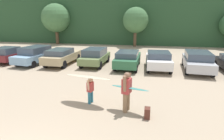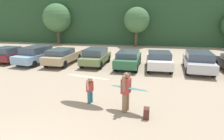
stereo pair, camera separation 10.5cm
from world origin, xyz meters
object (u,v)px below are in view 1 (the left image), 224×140
at_px(parked_car_maroon, 12,54).
at_px(surfboard_cream, 88,77).
at_px(person_child, 90,89).
at_px(backpack_dropped, 147,113).
at_px(parked_car_forest_green, 128,59).
at_px(parked_car_white, 158,60).
at_px(parked_car_olive_green, 95,56).
at_px(parked_car_tan, 62,56).
at_px(parked_car_sky_blue, 36,55).
at_px(person_adult, 127,90).
at_px(surfboard_teal, 130,88).
at_px(parked_car_silver, 197,61).

height_order(parked_car_maroon, surfboard_cream, parked_car_maroon).
bearing_deg(parked_car_maroon, person_child, -123.08).
bearing_deg(backpack_dropped, person_child, 160.84).
relative_size(parked_car_forest_green, parked_car_white, 1.08).
relative_size(parked_car_maroon, backpack_dropped, 9.38).
bearing_deg(parked_car_olive_green, surfboard_cream, -164.98).
distance_m(person_child, backpack_dropped, 2.97).
relative_size(parked_car_maroon, person_child, 3.31).
height_order(parked_car_tan, backpack_dropped, parked_car_tan).
relative_size(parked_car_sky_blue, person_child, 3.71).
height_order(parked_car_olive_green, surfboard_cream, parked_car_olive_green).
distance_m(parked_car_sky_blue, parked_car_forest_green, 8.41).
bearing_deg(person_adult, parked_car_forest_green, -69.60).
relative_size(parked_car_white, person_adult, 2.27).
distance_m(surfboard_teal, surfboard_cream, 2.15).
xyz_separation_m(parked_car_olive_green, backpack_dropped, (4.78, -8.67, -0.57)).
height_order(parked_car_sky_blue, backpack_dropped, parked_car_sky_blue).
height_order(parked_car_silver, backpack_dropped, parked_car_silver).
relative_size(parked_car_white, parked_car_silver, 0.84).
bearing_deg(parked_car_tan, parked_car_maroon, 90.58).
bearing_deg(person_child, parked_car_sky_blue, -30.26).
xyz_separation_m(parked_car_forest_green, surfboard_cream, (-1.05, -7.39, 0.56)).
distance_m(parked_car_olive_green, surfboard_teal, 9.05).
height_order(person_adult, backpack_dropped, person_adult).
height_order(parked_car_tan, person_adult, person_adult).
distance_m(person_adult, surfboard_cream, 2.05).
bearing_deg(surfboard_cream, parked_car_forest_green, -86.78).
relative_size(parked_car_maroon, parked_car_tan, 0.91).
xyz_separation_m(parked_car_forest_green, parked_car_silver, (5.51, 0.06, 0.05)).
relative_size(parked_car_maroon, parked_car_forest_green, 0.96).
bearing_deg(parked_car_forest_green, parked_car_olive_green, 85.26).
relative_size(parked_car_maroon, parked_car_sky_blue, 0.89).
relative_size(parked_car_olive_green, person_adult, 2.27).
distance_m(parked_car_white, surfboard_teal, 7.93).
relative_size(parked_car_silver, surfboard_cream, 1.99).
bearing_deg(backpack_dropped, surfboard_teal, 146.48).
bearing_deg(parked_car_white, person_child, 152.66).
xyz_separation_m(parked_car_forest_green, backpack_dropped, (1.84, -8.40, -0.53)).
height_order(parked_car_tan, parked_car_silver, parked_car_silver).
bearing_deg(parked_car_forest_green, backpack_dropped, -167.10).
height_order(parked_car_sky_blue, surfboard_teal, parked_car_sky_blue).
distance_m(parked_car_olive_green, surfboard_cream, 7.91).
relative_size(surfboard_cream, backpack_dropped, 5.44).
xyz_separation_m(parked_car_maroon, parked_car_white, (13.61, -0.08, 0.02)).
height_order(parked_car_olive_green, parked_car_forest_green, parked_car_olive_green).
relative_size(parked_car_maroon, surfboard_teal, 2.33).
xyz_separation_m(surfboard_teal, surfboard_cream, (-2.08, 0.48, 0.24)).
xyz_separation_m(parked_car_white, person_adult, (-1.60, -7.86, 0.24)).
height_order(parked_car_maroon, parked_car_silver, parked_car_silver).
bearing_deg(parked_car_sky_blue, parked_car_forest_green, -81.65).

